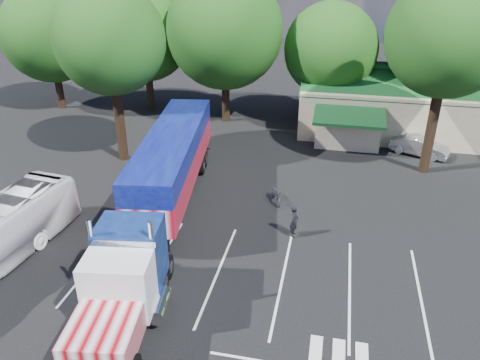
% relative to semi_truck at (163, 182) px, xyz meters
% --- Properties ---
extents(ground, '(120.00, 120.00, 0.00)m').
position_rel_semi_truck_xyz_m(ground, '(4.14, 2.03, -2.64)').
color(ground, black).
rests_on(ground, ground).
extents(event_hall, '(24.20, 14.12, 5.55)m').
position_rel_semi_truck_xyz_m(event_hall, '(17.88, 19.84, -0.43)').
color(event_hall, beige).
rests_on(event_hall, ground).
extents(tree_row_a, '(9.00, 9.00, 11.68)m').
position_rel_semi_truck_xyz_m(tree_row_a, '(-17.86, 18.53, 4.52)').
color(tree_row_a, black).
rests_on(tree_row_a, ground).
extents(tree_row_b, '(8.40, 8.40, 11.35)m').
position_rel_semi_truck_xyz_m(tree_row_b, '(-8.86, 19.83, 4.49)').
color(tree_row_b, black).
rests_on(tree_row_b, ground).
extents(tree_row_c, '(10.00, 10.00, 13.05)m').
position_rel_semi_truck_xyz_m(tree_row_c, '(-0.86, 18.23, 5.40)').
color(tree_row_c, black).
rests_on(tree_row_c, ground).
extents(tree_row_d, '(8.00, 8.00, 10.60)m').
position_rel_semi_truck_xyz_m(tree_row_d, '(8.14, 19.53, 3.94)').
color(tree_row_d, black).
rests_on(tree_row_d, ground).
extents(tree_row_e, '(9.60, 9.60, 12.90)m').
position_rel_semi_truck_xyz_m(tree_row_e, '(17.14, 20.03, 5.44)').
color(tree_row_e, black).
rests_on(tree_row_e, ground).
extents(tree_near_left, '(7.60, 7.60, 12.65)m').
position_rel_semi_truck_xyz_m(tree_near_left, '(-6.36, 8.03, 6.17)').
color(tree_near_left, black).
rests_on(tree_near_left, ground).
extents(tree_near_right, '(8.00, 8.00, 13.50)m').
position_rel_semi_truck_xyz_m(tree_near_right, '(15.64, 10.53, 6.82)').
color(tree_near_right, black).
rests_on(tree_near_right, ground).
extents(semi_truck, '(5.93, 22.46, 4.67)m').
position_rel_semi_truck_xyz_m(semi_truck, '(0.00, 0.00, 0.00)').
color(semi_truck, black).
rests_on(semi_truck, ground).
extents(woman, '(0.47, 0.70, 1.88)m').
position_rel_semi_truck_xyz_m(woman, '(7.44, 0.17, -1.70)').
color(woman, black).
rests_on(woman, ground).
extents(bicycle, '(1.37, 2.08, 1.04)m').
position_rel_semi_truck_xyz_m(bicycle, '(5.94, 3.82, -2.12)').
color(bicycle, black).
rests_on(bicycle, ground).
extents(silver_sedan, '(4.61, 2.99, 1.43)m').
position_rel_semi_truck_xyz_m(silver_sedan, '(15.62, 13.55, -1.92)').
color(silver_sedan, '#ADB0B5').
rests_on(silver_sedan, ground).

